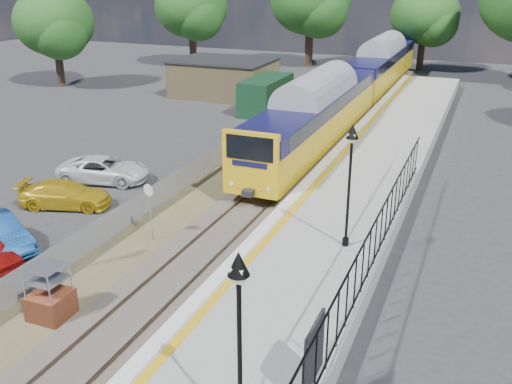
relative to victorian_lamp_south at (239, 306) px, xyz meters
The scene contains 15 objects.
ground 8.05m from the victorian_lamp_south, 143.97° to the left, with size 120.00×120.00×0.00m, color #2D2D30.
track_bed 15.50m from the victorian_lamp_south, 113.60° to the left, with size 5.90×80.00×0.29m.
platform 12.67m from the victorian_lamp_south, 96.18° to the left, with size 5.00×70.00×0.90m, color gray.
platform_edge 12.92m from the victorian_lamp_south, 105.65° to the left, with size 0.90×70.00×0.01m.
victorian_lamp_south is the anchor object (origin of this frame).
victorian_lamp_north 10.00m from the victorian_lamp_south, 91.15° to the left, with size 0.44×0.44×4.60m.
palisade_fence 6.79m from the victorian_lamp_south, 80.47° to the left, with size 0.12×26.00×2.00m.
wire_fence 19.07m from the victorian_lamp_south, 121.23° to the left, with size 0.06×52.00×1.20m.
outbuilding 38.94m from the victorian_lamp_south, 114.99° to the left, with size 10.80×10.10×3.12m.
tree_line 46.24m from the victorian_lamp_south, 95.09° to the left, with size 56.80×43.80×11.88m.
train 34.44m from the victorian_lamp_south, 99.20° to the left, with size 2.82×40.83×3.51m.
brick_plinth 9.25m from the victorian_lamp_south, 158.33° to the left, with size 1.19×1.19×1.90m.
speed_sign 12.41m from the victorian_lamp_south, 131.27° to the left, with size 0.50×0.15×2.51m.
car_yellow 17.74m from the victorian_lamp_south, 141.95° to the left, with size 1.73×4.24×1.23m, color gold.
car_white 20.31m from the victorian_lamp_south, 134.74° to the left, with size 2.16×4.69×1.30m, color silver.
Camera 1 is at (9.43, -12.67, 10.46)m, focal length 40.00 mm.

